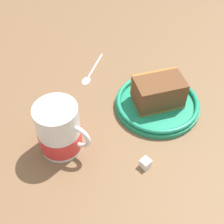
# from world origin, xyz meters

# --- Properties ---
(ground_plane) EXTENTS (1.24, 1.24, 0.03)m
(ground_plane) POSITION_xyz_m (0.00, 0.00, -0.01)
(ground_plane) COLOR brown
(small_plate) EXTENTS (0.18, 0.18, 0.02)m
(small_plate) POSITION_xyz_m (-0.05, 0.03, 0.01)
(small_plate) COLOR #1E8C66
(small_plate) RESTS_ON ground_plane
(cake_slice) EXTENTS (0.12, 0.12, 0.06)m
(cake_slice) POSITION_xyz_m (-0.05, 0.03, 0.04)
(cake_slice) COLOR #9E662D
(cake_slice) RESTS_ON small_plate
(tea_mug) EXTENTS (0.08, 0.11, 0.11)m
(tea_mug) POSITION_xyz_m (0.13, -0.11, 0.05)
(tea_mug) COLOR white
(tea_mug) RESTS_ON ground_plane
(teaspoon) EXTENTS (0.13, 0.02, 0.01)m
(teaspoon) POSITION_xyz_m (-0.08, -0.15, 0.00)
(teaspoon) COLOR silver
(teaspoon) RESTS_ON ground_plane
(sugar_cube) EXTENTS (0.02, 0.02, 0.02)m
(sugar_cube) POSITION_xyz_m (0.10, 0.06, 0.01)
(sugar_cube) COLOR white
(sugar_cube) RESTS_ON ground_plane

